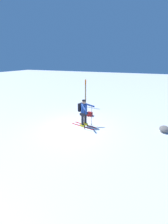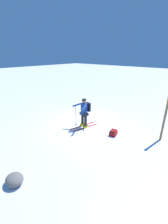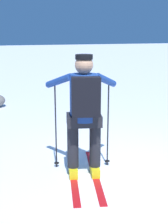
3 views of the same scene
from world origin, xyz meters
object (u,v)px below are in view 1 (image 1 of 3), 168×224
dropped_backpack (90,114)px  rock_boulder (164,129)px  skier (84,111)px  trail_marker (86,91)px

dropped_backpack → rock_boulder: size_ratio=0.71×
skier → trail_marker: size_ratio=0.73×
dropped_backpack → rock_boulder: bearing=-98.8°
trail_marker → rock_boulder: 6.48m
dropped_backpack → trail_marker: trail_marker is taller
rock_boulder → trail_marker: bearing=65.6°
skier → trail_marker: trail_marker is taller
skier → rock_boulder: size_ratio=2.72×
skier → dropped_backpack: size_ratio=3.83×
dropped_backpack → rock_boulder: rock_boulder is taller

